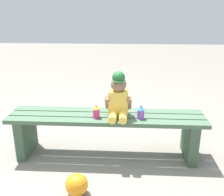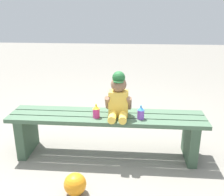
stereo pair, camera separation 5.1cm
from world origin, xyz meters
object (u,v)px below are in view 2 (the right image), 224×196
(child_figure, at_px, (118,97))
(toy_ball, at_px, (75,184))
(park_bench, at_px, (107,127))
(sippy_cup_left, at_px, (96,111))
(sippy_cup_right, at_px, (141,113))

(child_figure, xyz_separation_m, toy_ball, (-0.29, -0.55, -0.50))
(park_bench, bearing_deg, sippy_cup_left, -141.94)
(park_bench, distance_m, child_figure, 0.32)
(sippy_cup_left, distance_m, sippy_cup_right, 0.39)
(park_bench, bearing_deg, sippy_cup_right, -12.12)
(toy_ball, bearing_deg, park_bench, 72.59)
(sippy_cup_left, relative_size, toy_ball, 0.73)
(child_figure, distance_m, sippy_cup_left, 0.23)
(park_bench, distance_m, sippy_cup_left, 0.21)
(child_figure, relative_size, sippy_cup_left, 3.26)
(child_figure, bearing_deg, sippy_cup_right, -13.72)
(park_bench, relative_size, child_figure, 4.36)
(sippy_cup_left, relative_size, sippy_cup_right, 1.00)
(park_bench, height_order, toy_ball, park_bench)
(child_figure, relative_size, toy_ball, 2.39)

